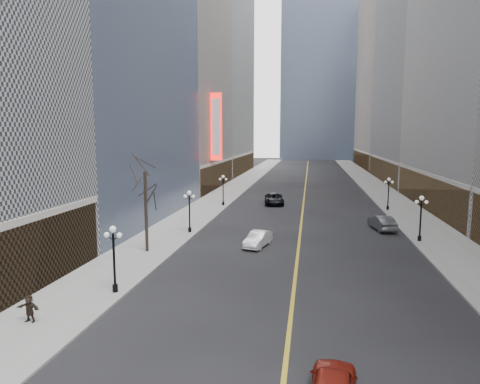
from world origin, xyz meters
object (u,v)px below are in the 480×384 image
(car_nb_mid, at_px, (258,239))
(streetlamp_west_2, at_px, (189,207))
(streetlamp_west_3, at_px, (223,187))
(streetlamp_west_1, at_px, (114,252))
(car_nb_far, at_px, (274,199))
(streetlamp_east_2, at_px, (421,214))
(car_sb_far, at_px, (382,223))
(streetlamp_east_3, at_px, (389,190))

(car_nb_mid, bearing_deg, streetlamp_west_2, 165.29)
(streetlamp_west_2, relative_size, streetlamp_west_3, 1.00)
(streetlamp_west_1, relative_size, car_nb_mid, 1.03)
(streetlamp_west_2, height_order, car_nb_far, streetlamp_west_2)
(streetlamp_east_2, height_order, car_nb_mid, streetlamp_east_2)
(streetlamp_west_3, distance_m, car_sb_far, 24.51)
(car_nb_far, bearing_deg, streetlamp_west_3, -165.62)
(streetlamp_west_1, bearing_deg, car_nb_far, 79.30)
(streetlamp_east_3, xyz_separation_m, car_sb_far, (-2.80, -12.79, -2.08))
(car_nb_mid, bearing_deg, streetlamp_west_3, 122.92)
(car_nb_mid, height_order, car_nb_far, car_nb_far)
(car_nb_mid, distance_m, car_nb_far, 25.19)
(streetlamp_east_3, distance_m, car_nb_mid, 27.26)
(car_sb_far, bearing_deg, streetlamp_east_3, -113.39)
(streetlamp_west_1, bearing_deg, streetlamp_east_3, 56.75)
(streetlamp_west_3, bearing_deg, streetlamp_east_2, -37.33)
(streetlamp_east_2, height_order, streetlamp_west_1, same)
(streetlamp_east_3, distance_m, streetlamp_west_2, 29.68)
(streetlamp_west_1, bearing_deg, car_nb_mid, 60.03)
(streetlamp_east_2, bearing_deg, streetlamp_west_2, 180.00)
(streetlamp_west_3, height_order, car_sb_far, streetlamp_west_3)
(streetlamp_west_1, xyz_separation_m, streetlamp_west_3, (0.00, 36.00, 0.00))
(streetlamp_west_2, xyz_separation_m, car_sb_far, (20.80, 5.21, -2.08))
(streetlamp_east_2, height_order, streetlamp_west_2, same)
(streetlamp_west_1, relative_size, car_nb_far, 0.75)
(car_nb_far, height_order, car_sb_far, car_nb_far)
(streetlamp_east_3, height_order, streetlamp_west_3, same)
(streetlamp_west_2, bearing_deg, car_nb_mid, -27.94)
(car_nb_far, bearing_deg, streetlamp_east_3, -17.91)
(streetlamp_east_2, bearing_deg, car_sb_far, 118.27)
(streetlamp_east_3, relative_size, car_sb_far, 0.90)
(streetlamp_east_2, xyz_separation_m, car_nb_mid, (-15.65, -4.22, -2.18))
(streetlamp_west_3, xyz_separation_m, car_nb_mid, (7.95, -22.22, -2.18))
(streetlamp_east_2, distance_m, car_sb_far, 6.27)
(streetlamp_west_3, bearing_deg, car_sb_far, -31.59)
(streetlamp_east_3, distance_m, car_nb_far, 16.63)
(streetlamp_east_2, bearing_deg, streetlamp_west_3, 142.67)
(streetlamp_west_1, height_order, car_nb_far, streetlamp_west_1)
(streetlamp_east_2, xyz_separation_m, streetlamp_east_3, (0.00, 18.00, 0.00))
(streetlamp_west_1, relative_size, car_sb_far, 0.90)
(streetlamp_west_1, distance_m, streetlamp_west_2, 18.00)
(car_nb_far, bearing_deg, streetlamp_east_2, -59.80)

